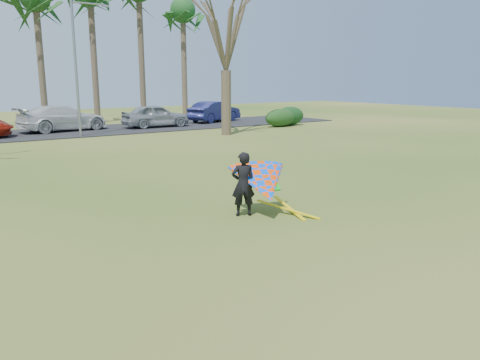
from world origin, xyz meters
TOP-DOWN VIEW (x-y plane):
  - ground at (0.00, 0.00)m, footprint 100.00×100.00m
  - parking_strip at (0.00, 25.00)m, footprint 46.00×7.00m
  - palm_9 at (14.00, 31.00)m, footprint 4.84×4.84m
  - bare_tree_right at (10.00, 18.00)m, footprint 6.27×6.27m
  - streetlight at (2.16, 22.00)m, footprint 2.28×0.18m
  - hedge_near at (16.06, 20.02)m, footprint 2.61×1.18m
  - hedge_far at (17.36, 20.44)m, footprint 2.55×1.20m
  - car_3 at (1.96, 25.71)m, footprint 6.15×3.32m
  - car_4 at (8.15, 24.54)m, footprint 4.84×2.01m
  - car_5 at (14.00, 25.92)m, footprint 5.27×3.34m
  - kite_flyer at (0.91, 2.37)m, footprint 2.13×2.39m

SIDE VIEW (x-z plane):
  - ground at x=0.00m, z-range 0.00..0.00m
  - parking_strip at x=0.00m, z-range 0.00..0.06m
  - hedge_near at x=16.06m, z-range 0.00..1.30m
  - hedge_far at x=17.36m, z-range 0.00..1.42m
  - kite_flyer at x=0.91m, z-range -0.16..1.85m
  - car_4 at x=8.15m, z-range 0.06..1.70m
  - car_5 at x=14.00m, z-range 0.06..1.70m
  - car_3 at x=1.96m, z-range 0.06..1.75m
  - streetlight at x=2.16m, z-range 0.46..8.46m
  - bare_tree_right at x=10.00m, z-range 1.96..11.17m
  - palm_9 at x=14.00m, z-range 3.75..14.59m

